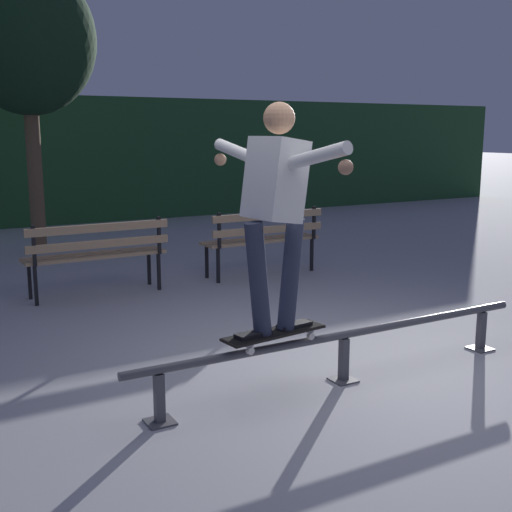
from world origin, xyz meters
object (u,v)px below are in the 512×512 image
at_px(tree_behind_benches, 27,40).
at_px(skateboard, 274,334).
at_px(park_bench_left_center, 264,235).
at_px(grind_rail, 344,343).
at_px(park_bench_leftmost, 97,250).
at_px(skateboarder, 275,199).

bearing_deg(tree_behind_benches, skateboard, -87.23).
bearing_deg(tree_behind_benches, park_bench_left_center, -54.59).
xyz_separation_m(skateboard, park_bench_left_center, (1.90, 3.43, 0.07)).
relative_size(grind_rail, park_bench_leftmost, 2.14).
xyz_separation_m(skateboarder, park_bench_left_center, (1.89, 3.43, -0.86)).
height_order(grind_rail, skateboard, skateboard).
height_order(skateboard, park_bench_leftmost, park_bench_leftmost).
distance_m(grind_rail, skateboard, 0.63).
bearing_deg(tree_behind_benches, skateboarder, -87.20).
height_order(park_bench_leftmost, park_bench_left_center, same).
bearing_deg(skateboarder, grind_rail, -0.03).
xyz_separation_m(park_bench_left_center, tree_behind_benches, (-2.21, 3.11, 2.62)).
xyz_separation_m(grind_rail, park_bench_leftmost, (-0.88, 3.43, 0.24)).
bearing_deg(skateboarder, skateboard, -172.87).
xyz_separation_m(park_bench_leftmost, tree_behind_benches, (-0.04, 3.11, 2.62)).
xyz_separation_m(skateboard, tree_behind_benches, (-0.32, 6.54, 2.69)).
bearing_deg(grind_rail, park_bench_left_center, 69.39).
bearing_deg(park_bench_left_center, grind_rail, -110.61).
bearing_deg(skateboard, park_bench_left_center, 61.06).
relative_size(skateboarder, park_bench_leftmost, 0.97).
xyz_separation_m(park_bench_leftmost, park_bench_left_center, (2.17, 0.00, 0.00)).
relative_size(park_bench_left_center, tree_behind_benches, 0.38).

